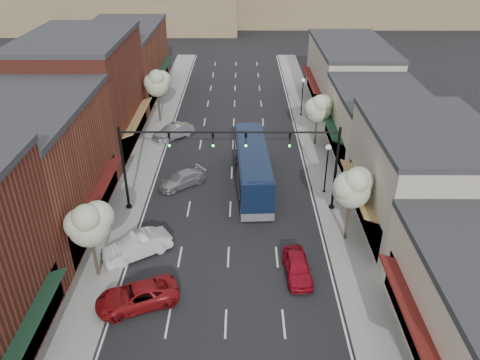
{
  "coord_description": "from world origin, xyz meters",
  "views": [
    {
      "loc": [
        0.89,
        -23.13,
        20.17
      ],
      "look_at": [
        0.77,
        8.77,
        2.2
      ],
      "focal_mm": 35.0,
      "sensor_mm": 36.0,
      "label": 1
    }
  ],
  "objects_px": {
    "signal_mast_right": "(305,157)",
    "coach_bus": "(252,166)",
    "tree_right_near": "(353,186)",
    "lamp_post_far": "(303,91)",
    "lamp_post_near": "(327,161)",
    "signal_mast_left": "(154,157)",
    "tree_left_near": "(89,223)",
    "tree_left_far": "(157,82)",
    "tree_right_far": "(318,108)",
    "parked_car_b": "(137,246)",
    "red_hatchback": "(297,267)",
    "parked_car_a": "(137,296)",
    "parked_car_e": "(173,132)",
    "parked_car_c": "(182,179)"
  },
  "relations": [
    {
      "from": "signal_mast_right",
      "to": "red_hatchback",
      "type": "distance_m",
      "value": 8.85
    },
    {
      "from": "coach_bus",
      "to": "parked_car_b",
      "type": "height_order",
      "value": "coach_bus"
    },
    {
      "from": "tree_right_near",
      "to": "tree_right_far",
      "type": "bearing_deg",
      "value": 90.0
    },
    {
      "from": "parked_car_b",
      "to": "signal_mast_right",
      "type": "bearing_deg",
      "value": 83.16
    },
    {
      "from": "tree_left_far",
      "to": "parked_car_e",
      "type": "height_order",
      "value": "tree_left_far"
    },
    {
      "from": "lamp_post_near",
      "to": "parked_car_a",
      "type": "height_order",
      "value": "lamp_post_near"
    },
    {
      "from": "lamp_post_near",
      "to": "tree_right_far",
      "type": "bearing_deg",
      "value": 86.69
    },
    {
      "from": "lamp_post_near",
      "to": "tree_left_far",
      "type": "bearing_deg",
      "value": 136.11
    },
    {
      "from": "tree_right_far",
      "to": "coach_bus",
      "type": "bearing_deg",
      "value": -128.55
    },
    {
      "from": "parked_car_c",
      "to": "tree_right_far",
      "type": "bearing_deg",
      "value": 84.74
    },
    {
      "from": "signal_mast_left",
      "to": "tree_right_far",
      "type": "distance_m",
      "value": 18.39
    },
    {
      "from": "signal_mast_left",
      "to": "tree_right_far",
      "type": "relative_size",
      "value": 1.51
    },
    {
      "from": "lamp_post_near",
      "to": "lamp_post_far",
      "type": "distance_m",
      "value": 17.5
    },
    {
      "from": "coach_bus",
      "to": "signal_mast_left",
      "type": "bearing_deg",
      "value": -156.17
    },
    {
      "from": "lamp_post_near",
      "to": "parked_car_b",
      "type": "distance_m",
      "value": 16.44
    },
    {
      "from": "tree_right_far",
      "to": "red_hatchback",
      "type": "bearing_deg",
      "value": -101.09
    },
    {
      "from": "parked_car_e",
      "to": "parked_car_a",
      "type": "bearing_deg",
      "value": -41.69
    },
    {
      "from": "tree_left_far",
      "to": "red_hatchback",
      "type": "relative_size",
      "value": 1.54
    },
    {
      "from": "signal_mast_right",
      "to": "parked_car_c",
      "type": "xyz_separation_m",
      "value": [
        -9.82,
        3.68,
        -4.0
      ]
    },
    {
      "from": "signal_mast_left",
      "to": "tree_left_far",
      "type": "height_order",
      "value": "signal_mast_left"
    },
    {
      "from": "lamp_post_near",
      "to": "lamp_post_far",
      "type": "relative_size",
      "value": 1.0
    },
    {
      "from": "signal_mast_right",
      "to": "tree_right_far",
      "type": "xyz_separation_m",
      "value": [
        2.73,
        11.95,
        -0.63
      ]
    },
    {
      "from": "tree_left_near",
      "to": "lamp_post_far",
      "type": "distance_m",
      "value": 32.35
    },
    {
      "from": "lamp_post_near",
      "to": "red_hatchback",
      "type": "height_order",
      "value": "lamp_post_near"
    },
    {
      "from": "tree_left_near",
      "to": "tree_left_far",
      "type": "bearing_deg",
      "value": 90.0
    },
    {
      "from": "tree_right_near",
      "to": "lamp_post_near",
      "type": "distance_m",
      "value": 6.74
    },
    {
      "from": "lamp_post_far",
      "to": "red_hatchback",
      "type": "bearing_deg",
      "value": -96.82
    },
    {
      "from": "tree_right_far",
      "to": "parked_car_a",
      "type": "relative_size",
      "value": 1.12
    },
    {
      "from": "coach_bus",
      "to": "tree_left_far",
      "type": "bearing_deg",
      "value": 122.41
    },
    {
      "from": "coach_bus",
      "to": "signal_mast_right",
      "type": "bearing_deg",
      "value": -47.44
    },
    {
      "from": "red_hatchback",
      "to": "parked_car_c",
      "type": "bearing_deg",
      "value": 123.56
    },
    {
      "from": "tree_right_far",
      "to": "lamp_post_far",
      "type": "distance_m",
      "value": 8.13
    },
    {
      "from": "tree_left_far",
      "to": "red_hatchback",
      "type": "xyz_separation_m",
      "value": [
        12.72,
        -25.78,
        -3.93
      ]
    },
    {
      "from": "tree_left_near",
      "to": "parked_car_e",
      "type": "bearing_deg",
      "value": 84.58
    },
    {
      "from": "signal_mast_right",
      "to": "coach_bus",
      "type": "relative_size",
      "value": 0.71
    },
    {
      "from": "red_hatchback",
      "to": "parked_car_c",
      "type": "distance_m",
      "value": 14.42
    },
    {
      "from": "tree_left_near",
      "to": "red_hatchback",
      "type": "relative_size",
      "value": 1.43
    },
    {
      "from": "red_hatchback",
      "to": "parked_car_e",
      "type": "height_order",
      "value": "parked_car_e"
    },
    {
      "from": "signal_mast_right",
      "to": "coach_bus",
      "type": "bearing_deg",
      "value": 135.48
    },
    {
      "from": "tree_right_near",
      "to": "lamp_post_near",
      "type": "height_order",
      "value": "tree_right_near"
    },
    {
      "from": "signal_mast_left",
      "to": "lamp_post_far",
      "type": "height_order",
      "value": "signal_mast_left"
    },
    {
      "from": "tree_left_far",
      "to": "coach_bus",
      "type": "xyz_separation_m",
      "value": [
        10.06,
        -14.2,
        -2.76
      ]
    },
    {
      "from": "tree_right_far",
      "to": "parked_car_c",
      "type": "relative_size",
      "value": 1.27
    },
    {
      "from": "signal_mast_left",
      "to": "tree_left_near",
      "type": "relative_size",
      "value": 1.44
    },
    {
      "from": "tree_left_near",
      "to": "parked_car_e",
      "type": "xyz_separation_m",
      "value": [
        2.05,
        21.63,
        -3.49
      ]
    },
    {
      "from": "tree_left_far",
      "to": "parked_car_b",
      "type": "bearing_deg",
      "value": -85.06
    },
    {
      "from": "signal_mast_left",
      "to": "tree_right_near",
      "type": "bearing_deg",
      "value": -16.19
    },
    {
      "from": "parked_car_a",
      "to": "tree_left_near",
      "type": "bearing_deg",
      "value": -151.33
    },
    {
      "from": "tree_right_near",
      "to": "lamp_post_far",
      "type": "distance_m",
      "value": 24.11
    },
    {
      "from": "red_hatchback",
      "to": "parked_car_b",
      "type": "bearing_deg",
      "value": 165.88
    }
  ]
}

